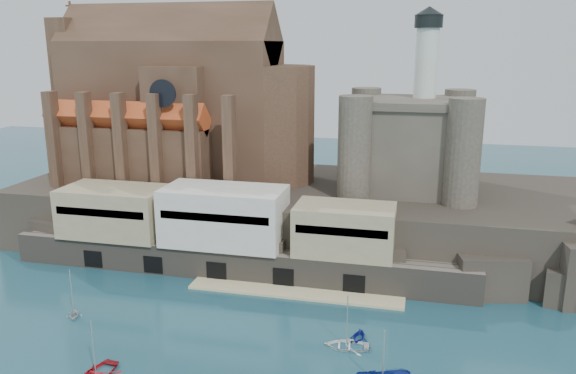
{
  "coord_description": "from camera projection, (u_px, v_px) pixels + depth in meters",
  "views": [
    {
      "loc": [
        17.53,
        -51.92,
        33.52
      ],
      "look_at": [
        -2.27,
        32.0,
        11.5
      ],
      "focal_mm": 35.0,
      "sensor_mm": 36.0,
      "label": 1
    }
  ],
  "objects": [
    {
      "name": "promontory",
      "position": [
        309.0,
        214.0,
        97.1
      ],
      "size": [
        100.0,
        36.0,
        10.0
      ],
      "color": "black",
      "rests_on": "ground"
    },
    {
      "name": "ground",
      "position": [
        241.0,
        361.0,
        61.15
      ],
      "size": [
        300.0,
        300.0,
        0.0
      ],
      "primitive_type": "plane",
      "color": "#184351",
      "rests_on": "ground"
    },
    {
      "name": "quay",
      "position": [
        223.0,
        234.0,
        83.68
      ],
      "size": [
        70.0,
        12.0,
        13.05
      ],
      "color": "#696054",
      "rests_on": "ground"
    },
    {
      "name": "boat_4",
      "position": [
        74.0,
        317.0,
        71.03
      ],
      "size": [
        2.74,
        2.37,
        2.71
      ],
      "primitive_type": "imported",
      "rotation": [
        0.0,
        0.0,
        3.64
      ],
      "color": "silver",
      "rests_on": "ground"
    },
    {
      "name": "church",
      "position": [
        182.0,
        109.0,
        100.51
      ],
      "size": [
        47.0,
        25.93,
        30.51
      ],
      "color": "#452E20",
      "rests_on": "promontory"
    },
    {
      "name": "boat_7",
      "position": [
        359.0,
        339.0,
        65.65
      ],
      "size": [
        2.83,
        2.0,
        3.01
      ],
      "primitive_type": "imported",
      "rotation": [
        0.0,
        0.0,
        6.12
      ],
      "color": "#131A92",
      "rests_on": "ground"
    },
    {
      "name": "boat_6",
      "position": [
        346.0,
        347.0,
        63.94
      ],
      "size": [
        1.42,
        3.79,
        5.18
      ],
      "primitive_type": "imported",
      "rotation": [
        0.0,
        0.0,
        4.81
      ],
      "color": "white",
      "rests_on": "ground"
    },
    {
      "name": "castle_keep",
      "position": [
        410.0,
        140.0,
        91.78
      ],
      "size": [
        21.2,
        21.2,
        29.3
      ],
      "color": "#494439",
      "rests_on": "promontory"
    }
  ]
}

